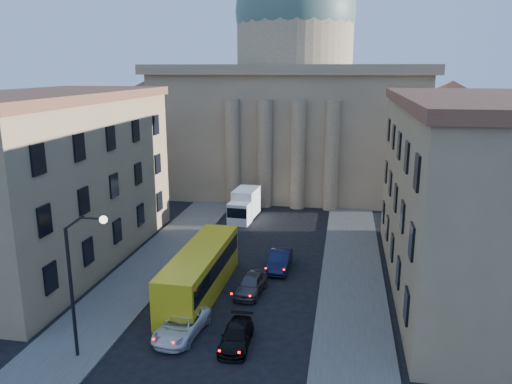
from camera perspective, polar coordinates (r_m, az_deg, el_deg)
sidewalk_left at (r=40.92m, az=-13.97°, el=-10.22°), size 5.00×60.00×0.15m
sidewalk_right at (r=37.68m, az=10.97°, el=-12.23°), size 5.00×60.00×0.15m
church at (r=71.89m, az=4.29°, el=10.19°), size 68.02×28.76×36.60m
building_left at (r=46.01m, az=-22.20°, el=1.48°), size 11.60×26.60×14.70m
building_right at (r=40.10m, az=23.65°, el=-0.38°), size 11.60×26.60×14.70m
street_lamp at (r=30.09m, az=-19.63°, el=-8.87°), size 2.62×0.44×8.83m
car_left_mid at (r=33.06m, az=-8.53°, el=-14.84°), size 2.90×5.28×1.40m
car_right_mid at (r=31.78m, az=-2.26°, el=-16.12°), size 1.86×4.33×1.24m
car_right_far at (r=38.21m, az=-0.58°, el=-10.46°), size 2.18×4.54×1.50m
car_right_distant at (r=42.57m, az=2.74°, el=-7.78°), size 1.75×4.83×1.58m
city_bus at (r=37.91m, az=-6.37°, el=-8.89°), size 3.07×12.43×3.49m
box_truck at (r=56.13m, az=-1.36°, el=-1.54°), size 2.74×6.10×3.27m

